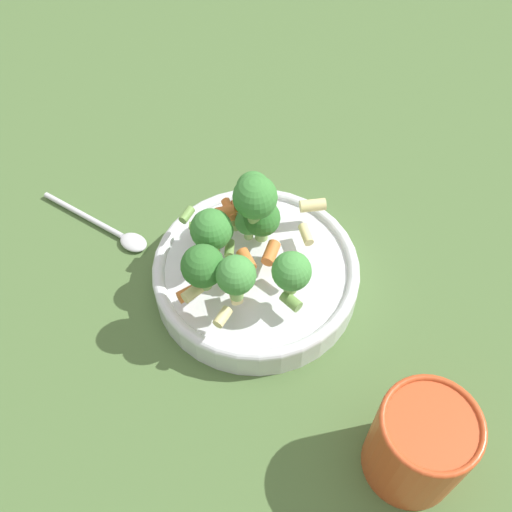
# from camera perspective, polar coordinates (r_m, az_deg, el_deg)

# --- Properties ---
(ground_plane) EXTENTS (3.00, 3.00, 0.00)m
(ground_plane) POSITION_cam_1_polar(r_m,az_deg,el_deg) (0.70, -0.00, -2.68)
(ground_plane) COLOR #4C6B38
(bowl) EXTENTS (0.23, 0.23, 0.04)m
(bowl) POSITION_cam_1_polar(r_m,az_deg,el_deg) (0.68, -0.00, -1.66)
(bowl) COLOR silver
(bowl) RESTS_ON ground_plane
(pasta_salad) EXTENTS (0.16, 0.19, 0.10)m
(pasta_salad) POSITION_cam_1_polar(r_m,az_deg,el_deg) (0.62, -1.26, 2.09)
(pasta_salad) COLOR #8CB766
(pasta_salad) RESTS_ON bowl
(cup) EXTENTS (0.09, 0.09, 0.11)m
(cup) POSITION_cam_1_polar(r_m,az_deg,el_deg) (0.58, 15.32, -16.86)
(cup) COLOR #CC4C23
(cup) RESTS_ON ground_plane
(spoon) EXTENTS (0.13, 0.13, 0.01)m
(spoon) POSITION_cam_1_polar(r_m,az_deg,el_deg) (0.76, -13.47, 2.32)
(spoon) COLOR silver
(spoon) RESTS_ON ground_plane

